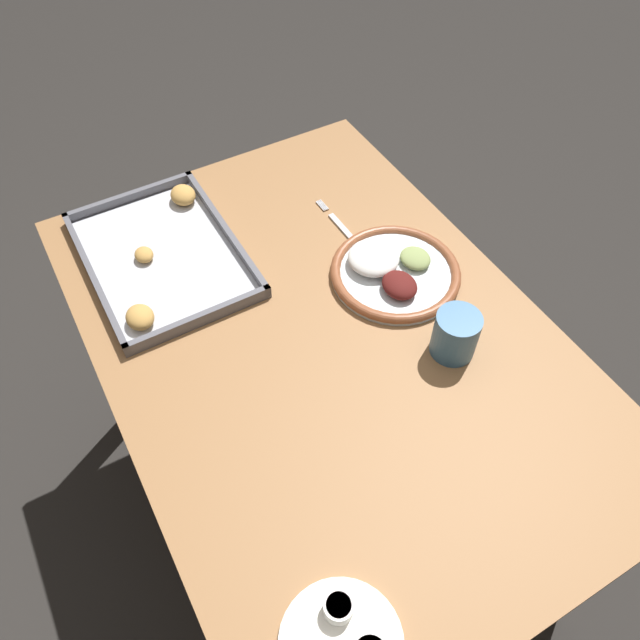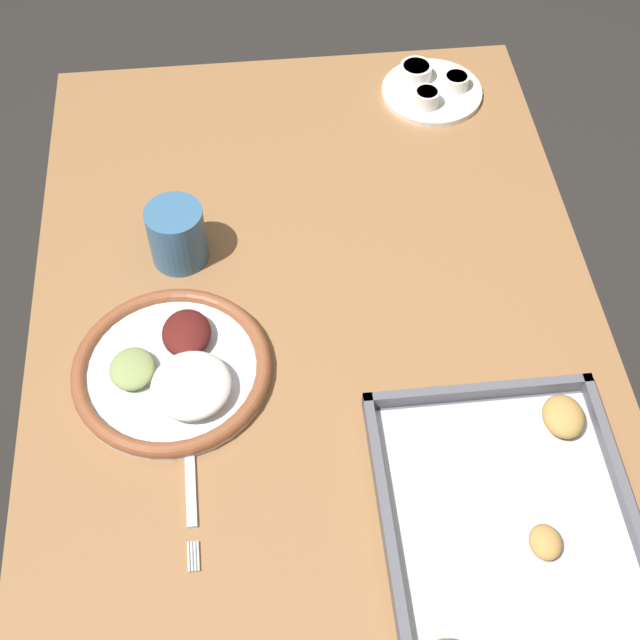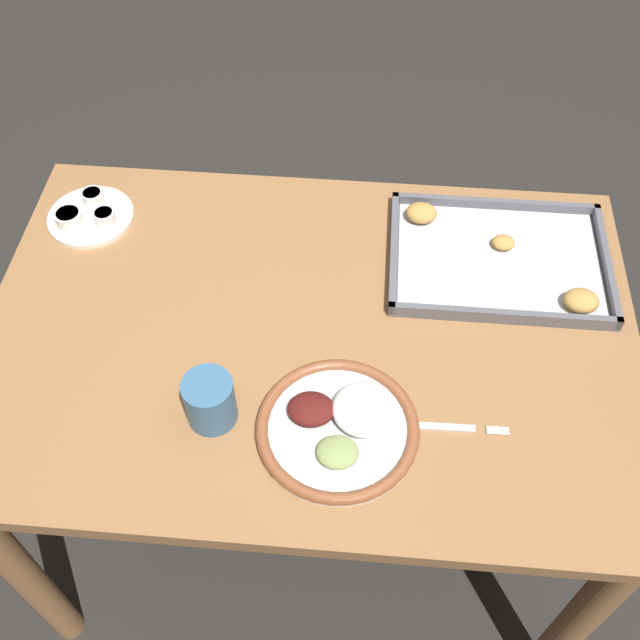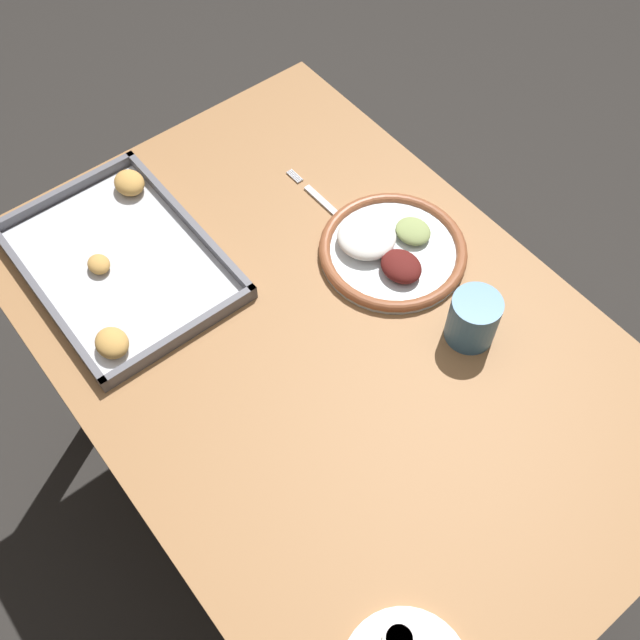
{
  "view_description": "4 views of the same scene",
  "coord_description": "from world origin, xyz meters",
  "views": [
    {
      "loc": [
        -0.59,
        0.35,
        1.64
      ],
      "look_at": [
        0.02,
        0.0,
        0.76
      ],
      "focal_mm": 35.0,
      "sensor_mm": 36.0,
      "label": 1
    },
    {
      "loc": [
        0.71,
        -0.07,
        1.7
      ],
      "look_at": [
        0.02,
        0.0,
        0.76
      ],
      "focal_mm": 50.0,
      "sensor_mm": 36.0,
      "label": 2
    },
    {
      "loc": [
        0.09,
        -0.78,
        1.77
      ],
      "look_at": [
        0.02,
        0.0,
        0.76
      ],
      "focal_mm": 42.0,
      "sensor_mm": 36.0,
      "label": 3
    },
    {
      "loc": [
        -0.49,
        0.4,
        1.76
      ],
      "look_at": [
        0.02,
        0.0,
        0.76
      ],
      "focal_mm": 42.0,
      "sensor_mm": 36.0,
      "label": 4
    }
  ],
  "objects": [
    {
      "name": "baking_tray",
      "position": [
        0.34,
        0.19,
        0.74
      ],
      "size": [
        0.4,
        0.29,
        0.04
      ],
      "color": "#595960",
      "rests_on": "dining_table"
    },
    {
      "name": "dining_table",
      "position": [
        0.0,
        0.0,
        0.62
      ],
      "size": [
        1.14,
        0.78,
        0.73
      ],
      "color": "olive",
      "rests_on": "ground_plane"
    },
    {
      "name": "ground_plane",
      "position": [
        0.0,
        0.0,
        0.0
      ],
      "size": [
        8.0,
        8.0,
        0.0
      ],
      "primitive_type": "plane",
      "color": "#282623"
    },
    {
      "name": "dinner_plate",
      "position": [
        0.07,
        -0.19,
        0.75
      ],
      "size": [
        0.26,
        0.26,
        0.05
      ],
      "color": "silver",
      "rests_on": "dining_table"
    },
    {
      "name": "drinking_cup",
      "position": [
        -0.14,
        -0.18,
        0.78
      ],
      "size": [
        0.08,
        0.08,
        0.09
      ],
      "color": "#38668E",
      "rests_on": "dining_table"
    },
    {
      "name": "fork",
      "position": [
        0.22,
        -0.18,
        0.74
      ],
      "size": [
        0.21,
        0.02,
        0.0
      ],
      "rotation": [
        0.0,
        0.0,
        0.02
      ],
      "color": "silver",
      "rests_on": "dining_table"
    }
  ]
}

